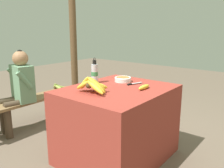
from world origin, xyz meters
The scene contains 11 objects.
ground_plane centered at (0.00, 0.00, 0.00)m, with size 12.00×12.00×0.00m, color brown.
market_counter centered at (0.00, 0.00, 0.38)m, with size 1.11×0.91×0.77m.
banana_bunch_ripe centered at (-0.29, 0.08, 0.84)m, with size 0.21×0.36×0.17m.
serving_bowl centered at (0.28, 0.13, 0.79)m, with size 0.19×0.19×0.05m.
water_bottle centered at (0.03, 0.33, 0.88)m, with size 0.07×0.07×0.28m.
loose_banana_front centered at (0.13, -0.23, 0.79)m, with size 0.19×0.04×0.04m.
knife centered at (0.22, -0.04, 0.78)m, with size 0.19×0.08×0.02m.
wooden_bench centered at (-0.09, 1.41, 0.35)m, with size 1.51×0.32×0.42m.
seated_vendor centered at (-0.27, 1.39, 0.63)m, with size 0.44×0.42×1.09m.
banana_bunch_green centered at (0.37, 1.41, 0.48)m, with size 0.20×0.30×0.14m.
support_post_far centered at (1.08, 1.80, 1.36)m, with size 0.12×0.12×2.73m.
Camera 1 is at (-1.84, -1.39, 1.36)m, focal length 38.00 mm.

